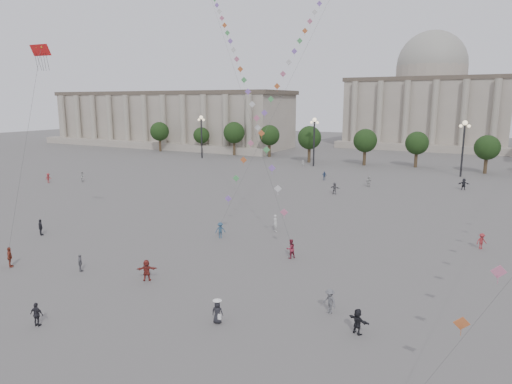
% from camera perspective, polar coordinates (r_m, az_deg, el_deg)
% --- Properties ---
extents(ground, '(360.00, 360.00, 0.00)m').
position_cam_1_polar(ground, '(35.43, -12.14, -12.64)').
color(ground, '#5C5956').
rests_on(ground, ground).
extents(hall_west, '(84.00, 26.22, 17.20)m').
position_cam_1_polar(hall_west, '(152.70, -10.97, 8.94)').
color(hall_west, gray).
rests_on(hall_west, ground).
extents(hall_central, '(48.30, 34.30, 35.50)m').
position_cam_1_polar(hall_central, '(155.08, 20.78, 10.61)').
color(hall_central, gray).
rests_on(hall_central, ground).
extents(tree_row, '(137.12, 5.12, 8.00)m').
position_cam_1_polar(tree_row, '(104.96, 16.57, 6.03)').
color(tree_row, '#34271A').
rests_on(tree_row, ground).
extents(lamp_post_far_west, '(2.00, 0.90, 10.65)m').
position_cam_1_polar(lamp_post_far_west, '(115.60, -6.84, 7.83)').
color(lamp_post_far_west, '#262628').
rests_on(lamp_post_far_west, ground).
extents(lamp_post_mid_west, '(2.00, 0.90, 10.65)m').
position_cam_1_polar(lamp_post_mid_west, '(101.39, 7.29, 7.34)').
color(lamp_post_mid_west, '#262628').
rests_on(lamp_post_mid_west, ground).
extents(lamp_post_mid_east, '(2.00, 0.90, 10.65)m').
position_cam_1_polar(lamp_post_mid_east, '(94.84, 24.54, 6.15)').
color(lamp_post_mid_east, '#262628').
rests_on(lamp_post_mid_east, ground).
extents(person_crowd_0, '(0.99, 0.56, 1.60)m').
position_cam_1_polar(person_crowd_0, '(84.35, 8.53, 2.03)').
color(person_crowd_0, '#334A73').
rests_on(person_crowd_0, ground).
extents(person_crowd_1, '(1.09, 1.01, 1.79)m').
position_cam_1_polar(person_crowd_1, '(87.50, -20.87, 1.81)').
color(person_crowd_1, '#B3B3AF').
rests_on(person_crowd_1, ground).
extents(person_crowd_2, '(0.69, 1.14, 1.71)m').
position_cam_1_polar(person_crowd_2, '(88.51, -24.53, 1.60)').
color(person_crowd_2, maroon).
rests_on(person_crowd_2, ground).
extents(person_crowd_3, '(1.59, 1.05, 1.64)m').
position_cam_1_polar(person_crowd_3, '(30.02, 12.58, -15.51)').
color(person_crowd_3, black).
rests_on(person_crowd_3, ground).
extents(person_crowd_4, '(1.17, 1.74, 1.80)m').
position_cam_1_polar(person_crowd_4, '(79.31, 13.90, 1.31)').
color(person_crowd_4, '#B0B0AC').
rests_on(person_crowd_4, ground).
extents(person_crowd_6, '(1.29, 1.11, 1.74)m').
position_cam_1_polar(person_crowd_6, '(32.25, 9.19, -13.32)').
color(person_crowd_6, '#5A5A5E').
rests_on(person_crowd_6, ground).
extents(person_crowd_8, '(1.17, 1.08, 1.58)m').
position_cam_1_polar(person_crowd_8, '(49.87, 26.36, -5.53)').
color(person_crowd_8, maroon).
rests_on(person_crowd_8, ground).
extents(person_crowd_9, '(1.82, 0.91, 1.87)m').
position_cam_1_polar(person_crowd_9, '(81.48, 24.53, 0.90)').
color(person_crowd_9, black).
rests_on(person_crowd_9, ground).
extents(person_crowd_10, '(0.63, 0.65, 1.50)m').
position_cam_1_polar(person_crowd_10, '(100.82, 5.90, 3.58)').
color(person_crowd_10, beige).
rests_on(person_crowd_10, ground).
extents(person_crowd_12, '(1.79, 1.01, 1.84)m').
position_cam_1_polar(person_crowd_12, '(71.74, 9.80, 0.46)').
color(person_crowd_12, slate).
rests_on(person_crowd_12, ground).
extents(person_crowd_13, '(0.83, 0.78, 1.91)m').
position_cam_1_polar(person_crowd_13, '(50.62, 2.43, -3.90)').
color(person_crowd_13, silver).
rests_on(person_crowd_13, ground).
extents(tourist_0, '(1.10, 1.00, 1.80)m').
position_cam_1_polar(tourist_0, '(45.36, -28.42, -7.19)').
color(tourist_0, brown).
rests_on(tourist_0, ground).
extents(tourist_1, '(1.11, 0.73, 1.76)m').
position_cam_1_polar(tourist_1, '(54.37, -25.32, -4.01)').
color(tourist_1, '#222328').
rests_on(tourist_1, ground).
extents(tourist_2, '(1.62, 1.36, 1.75)m').
position_cam_1_polar(tourist_2, '(38.18, -13.52, -9.49)').
color(tourist_2, maroon).
rests_on(tourist_2, ground).
extents(tourist_3, '(0.81, 0.91, 1.49)m').
position_cam_1_polar(tourist_3, '(41.82, -21.12, -8.29)').
color(tourist_3, slate).
rests_on(tourist_3, ground).
extents(tourist_4, '(0.99, 0.59, 1.59)m').
position_cam_1_polar(tourist_4, '(33.36, -25.72, -13.63)').
color(tourist_4, '#232228').
rests_on(tourist_4, ground).
extents(kite_flyer_0, '(1.05, 1.11, 1.81)m').
position_cam_1_polar(kite_flyer_0, '(42.29, 4.35, -7.09)').
color(kite_flyer_0, maroon).
rests_on(kite_flyer_0, ground).
extents(kite_flyer_1, '(1.25, 1.20, 1.71)m').
position_cam_1_polar(kite_flyer_1, '(48.33, -4.48, -4.78)').
color(kite_flyer_1, '#2D4C67').
rests_on(kite_flyer_1, ground).
extents(hat_person, '(0.84, 0.65, 1.69)m').
position_cam_1_polar(hat_person, '(30.70, -4.84, -14.63)').
color(hat_person, black).
rests_on(hat_person, ground).
extents(dragon_kite, '(2.45, 3.81, 18.87)m').
position_cam_1_polar(dragon_kite, '(49.55, -25.29, 14.76)').
color(dragon_kite, red).
rests_on(dragon_kite, ground).
extents(kite_train_west, '(38.86, 41.35, 70.62)m').
position_cam_1_polar(kite_train_west, '(69.85, -3.76, 19.10)').
color(kite_train_west, '#3F3F3F').
rests_on(kite_train_west, ground).
extents(kite_train_mid, '(2.44, 45.43, 64.62)m').
position_cam_1_polar(kite_train_mid, '(68.65, 7.61, 21.24)').
color(kite_train_mid, '#3F3F3F').
rests_on(kite_train_mid, ground).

